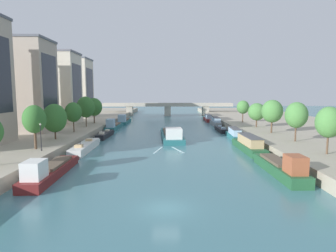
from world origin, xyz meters
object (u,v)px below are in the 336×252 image
at_px(tree_right_distant, 330,122).
at_px(lamppost_left_bank, 42,136).
at_px(moored_boat_right_lone, 282,167).
at_px(tree_left_by_lamp, 55,118).
at_px(moored_boat_right_gap_after, 209,118).
at_px(moored_boat_right_upstream, 235,134).
at_px(bridge_far, 168,108).
at_px(moored_boat_left_far, 50,170).
at_px(tree_left_third, 74,112).
at_px(moored_boat_right_second, 216,122).
at_px(tree_left_distant, 95,107).
at_px(moored_boat_right_far, 250,144).
at_px(tree_right_nearest, 297,115).
at_px(tree_right_by_lamp, 258,112).
at_px(moored_boat_left_gap_after, 86,147).
at_px(tree_right_midway, 244,107).
at_px(moored_boat_left_near, 106,134).
at_px(tree_right_far, 273,111).
at_px(tree_left_end_of_row, 35,119).
at_px(moored_boat_right_midway, 222,129).
at_px(barge_midriver, 172,134).
at_px(moored_boat_left_upstream, 125,121).
at_px(tree_left_far, 87,107).

height_order(tree_right_distant, lamppost_left_bank, tree_right_distant).
distance_m(moored_boat_right_lone, tree_left_by_lamp, 40.31).
distance_m(moored_boat_right_lone, moored_boat_right_gap_after, 69.94).
distance_m(moored_boat_right_upstream, bridge_far, 67.03).
relative_size(moored_boat_left_far, tree_left_third, 2.27).
bearing_deg(moored_boat_right_second, moored_boat_right_gap_after, 92.33).
xyz_separation_m(moored_boat_right_gap_after, tree_left_distant, (-35.95, -23.18, 5.30)).
bearing_deg(moored_boat_right_far, moored_boat_left_far, -150.62).
relative_size(tree_right_nearest, tree_right_by_lamp, 1.16).
bearing_deg(tree_right_by_lamp, moored_boat_right_far, -109.96).
distance_m(moored_boat_left_gap_after, moored_boat_right_second, 50.46).
relative_size(moored_boat_right_far, tree_right_midway, 2.20).
xyz_separation_m(moored_boat_left_near, tree_right_far, (37.51, -5.20, 5.85)).
distance_m(moored_boat_right_far, tree_right_far, 14.63).
distance_m(moored_boat_right_far, tree_left_end_of_row, 36.43).
bearing_deg(tree_left_distant, tree_right_nearest, -35.33).
distance_m(moored_boat_right_midway, lamppost_left_bank, 48.55).
height_order(moored_boat_right_midway, bridge_far, bridge_far).
distance_m(barge_midriver, tree_left_by_lamp, 25.61).
relative_size(moored_boat_right_far, tree_left_distant, 1.96).
bearing_deg(moored_boat_right_lone, moored_boat_left_upstream, 115.41).
bearing_deg(barge_midriver, tree_right_distant, -48.80).
height_order(moored_boat_right_far, tree_left_by_lamp, tree_left_by_lamp).
xyz_separation_m(barge_midriver, tree_left_distant, (-22.11, 17.09, 5.46)).
bearing_deg(moored_boat_right_midway, barge_midriver, -138.43).
distance_m(moored_boat_right_gap_after, tree_left_third, 55.51).
height_order(tree_right_nearest, tree_right_by_lamp, tree_right_nearest).
bearing_deg(tree_right_far, moored_boat_right_upstream, 156.36).
xyz_separation_m(tree_right_distant, tree_right_nearest, (0.16, 10.85, 0.17)).
xyz_separation_m(tree_left_end_of_row, tree_left_third, (-0.30, 19.50, -0.24)).
relative_size(moored_boat_right_upstream, tree_left_by_lamp, 1.79).
distance_m(tree_left_third, tree_right_by_lamp, 44.62).
xyz_separation_m(moored_boat_right_far, tree_left_distant, (-35.90, 31.46, 5.16)).
distance_m(moored_boat_left_near, tree_right_nearest, 41.67).
distance_m(moored_boat_right_lone, tree_right_midway, 49.89).
bearing_deg(tree_left_end_of_row, moored_boat_left_near, 75.99).
relative_size(tree_left_by_lamp, tree_right_far, 0.93).
bearing_deg(tree_right_far, moored_boat_left_gap_after, -164.09).
height_order(moored_boat_right_upstream, lamppost_left_bank, lamppost_left_bank).
height_order(moored_boat_right_lone, tree_left_far, tree_left_far).
relative_size(barge_midriver, moored_boat_right_midway, 2.13).
xyz_separation_m(barge_midriver, tree_right_distant, (22.02, -25.15, 5.44)).
bearing_deg(tree_left_third, moored_boat_right_upstream, 2.91).
relative_size(tree_left_end_of_row, tree_left_distant, 0.96).
distance_m(moored_boat_left_upstream, moored_boat_right_midway, 36.10).
height_order(moored_boat_left_upstream, moored_boat_right_gap_after, moored_boat_left_upstream).
distance_m(moored_boat_left_near, bridge_far, 64.98).
relative_size(moored_boat_right_upstream, tree_right_nearest, 1.68).
relative_size(moored_boat_left_near, tree_right_far, 1.59).
height_order(moored_boat_left_upstream, bridge_far, bridge_far).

